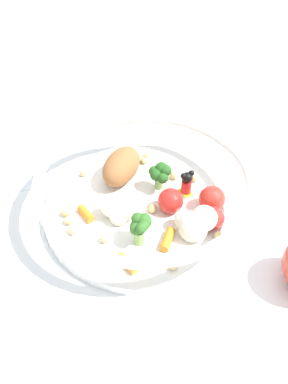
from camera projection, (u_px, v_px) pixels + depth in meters
ground_plane at (144, 202)px, 0.54m from camera, size 2.40×2.40×0.00m
food_container at (147, 194)px, 0.51m from camera, size 0.26×0.26×0.06m
folded_napkin at (4, 163)px, 0.59m from camera, size 0.16×0.16×0.01m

